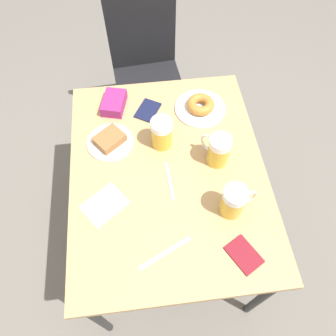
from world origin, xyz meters
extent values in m
plane|color=#666059|center=(0.00, 0.00, 0.00)|extent=(8.00, 8.00, 0.00)
cube|color=tan|center=(0.00, 0.00, 0.71)|extent=(0.81, 1.04, 0.03)
cylinder|color=black|center=(-0.37, -0.48, 0.35)|extent=(0.04, 0.04, 0.70)
cylinder|color=black|center=(0.37, -0.48, 0.35)|extent=(0.04, 0.04, 0.70)
cylinder|color=black|center=(-0.37, 0.48, 0.35)|extent=(0.04, 0.04, 0.70)
cylinder|color=black|center=(0.37, 0.48, 0.35)|extent=(0.04, 0.04, 0.70)
cube|color=black|center=(-0.02, 0.80, 0.45)|extent=(0.43, 0.43, 0.02)
cube|color=black|center=(-0.04, 0.98, 0.71)|extent=(0.40, 0.06, 0.49)
cylinder|color=black|center=(-0.18, 0.61, 0.22)|extent=(0.03, 0.03, 0.44)
cylinder|color=black|center=(0.17, 0.64, 0.22)|extent=(0.03, 0.03, 0.44)
cylinder|color=black|center=(-0.21, 0.96, 0.22)|extent=(0.03, 0.03, 0.44)
cylinder|color=black|center=(0.14, 0.99, 0.22)|extent=(0.03, 0.03, 0.44)
cylinder|color=white|center=(-0.23, 0.17, 0.73)|extent=(0.20, 0.20, 0.01)
cube|color=brown|center=(-0.23, 0.17, 0.76)|extent=(0.15, 0.15, 0.04)
cylinder|color=white|center=(0.19, 0.32, 0.73)|extent=(0.24, 0.24, 0.01)
torus|color=#B2702D|center=(0.19, 0.32, 0.76)|extent=(0.13, 0.13, 0.04)
cylinder|color=gold|center=(-0.01, 0.14, 0.78)|extent=(0.09, 0.09, 0.11)
cylinder|color=white|center=(-0.01, 0.14, 0.85)|extent=(0.09, 0.09, 0.03)
torus|color=silver|center=(0.01, 0.19, 0.80)|extent=(0.05, 0.09, 0.09)
cylinder|color=gold|center=(0.22, -0.20, 0.78)|extent=(0.09, 0.09, 0.11)
cylinder|color=white|center=(0.22, -0.20, 0.85)|extent=(0.09, 0.09, 0.03)
torus|color=silver|center=(0.27, -0.20, 0.80)|extent=(0.09, 0.03, 0.09)
cylinder|color=gold|center=(0.21, 0.03, 0.78)|extent=(0.09, 0.09, 0.11)
cylinder|color=white|center=(0.21, 0.03, 0.85)|extent=(0.09, 0.09, 0.03)
torus|color=silver|center=(0.18, 0.06, 0.80)|extent=(0.07, 0.08, 0.09)
cube|color=white|center=(-0.27, -0.13, 0.73)|extent=(0.20, 0.19, 0.00)
cube|color=silver|center=(0.00, -0.05, 0.73)|extent=(0.02, 0.18, 0.00)
cube|color=silver|center=(-0.05, -0.35, 0.73)|extent=(0.20, 0.11, 0.00)
cube|color=#141938|center=(-0.05, 0.34, 0.73)|extent=(0.14, 0.15, 0.01)
cube|color=maroon|center=(0.23, -0.39, 0.73)|extent=(0.14, 0.15, 0.01)
cube|color=#8C2366|center=(-0.21, 0.38, 0.75)|extent=(0.13, 0.16, 0.05)
camera|label=1|loc=(-0.09, -0.70, 1.90)|focal=35.00mm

